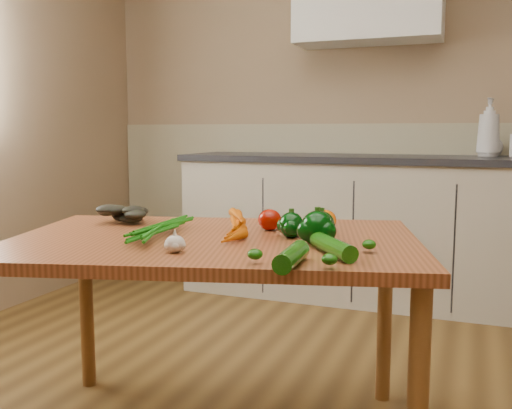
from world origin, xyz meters
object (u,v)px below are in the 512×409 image
object	(u,v)px
soap_bottle_a	(489,127)
table	(215,260)
garlic_bulb	(175,244)
zucchini_b	(292,257)
pepper_c	(317,228)
pepper_a	(291,225)
carrot_bunch	(211,227)
tomato_b	(314,221)
leafy_greens	(125,210)
zucchini_a	(333,247)
soap_bottle_c	(493,143)
tomato_c	(325,220)
pepper_b	(322,225)
tomato_a	(270,220)

from	to	relation	value
soap_bottle_a	table	bearing A→B (deg)	81.94
table	garlic_bulb	bearing A→B (deg)	-105.71
soap_bottle_a	zucchini_b	world-z (taller)	soap_bottle_a
pepper_c	zucchini_b	bearing A→B (deg)	-87.68
pepper_a	zucchini_b	size ratio (longest dim) A/B	0.42
garlic_bulb	zucchini_b	world-z (taller)	zucchini_b
carrot_bunch	tomato_b	size ratio (longest dim) A/B	3.58
leafy_greens	pepper_a	world-z (taller)	leafy_greens
pepper_c	zucchini_a	xyz separation A→B (m)	(0.08, -0.13, -0.03)
soap_bottle_c	tomato_c	bearing A→B (deg)	-60.03
carrot_bunch	pepper_c	xyz separation A→B (m)	(0.36, 0.00, 0.02)
table	soap_bottle_c	size ratio (longest dim) A/B	9.46
table	soap_bottle_c	world-z (taller)	soap_bottle_c
garlic_bulb	pepper_a	world-z (taller)	pepper_a
garlic_bulb	pepper_a	bearing A→B (deg)	55.12
zucchini_b	zucchini_a	bearing A→B (deg)	68.43
zucchini_b	pepper_b	bearing A→B (deg)	94.29
soap_bottle_a	carrot_bunch	xyz separation A→B (m)	(-0.86, -1.99, -0.33)
zucchini_a	zucchini_b	world-z (taller)	zucchini_b
leafy_greens	zucchini_a	distance (m)	0.92
soap_bottle_a	tomato_b	xyz separation A→B (m)	(-0.58, -1.74, -0.34)
soap_bottle_c	carrot_bunch	bearing A→B (deg)	-65.58
leafy_greens	tomato_a	world-z (taller)	leafy_greens
pepper_c	tomato_b	size ratio (longest dim) A/B	1.52
soap_bottle_c	tomato_c	distance (m)	1.90
tomato_a	soap_bottle_a	bearing A→B (deg)	68.11
tomato_b	carrot_bunch	bearing A→B (deg)	-138.17
table	pepper_a	world-z (taller)	pepper_a
garlic_bulb	tomato_c	bearing A→B (deg)	59.39
soap_bottle_c	tomato_a	distance (m)	2.04
pepper_b	table	bearing A→B (deg)	-159.38
tomato_a	zucchini_b	xyz separation A→B (m)	(0.23, -0.48, -0.01)
tomato_a	garlic_bulb	bearing A→B (deg)	-106.35
garlic_bulb	zucchini_b	bearing A→B (deg)	-6.87
soap_bottle_c	pepper_a	bearing A→B (deg)	-60.35
tomato_b	zucchini_b	distance (m)	0.55
leafy_greens	tomato_b	distance (m)	0.72
garlic_bulb	tomato_c	size ratio (longest dim) A/B	0.75
table	leafy_greens	xyz separation A→B (m)	(-0.45, 0.16, 0.13)
garlic_bulb	tomato_c	world-z (taller)	tomato_c
table	zucchini_a	distance (m)	0.46
pepper_c	zucchini_a	distance (m)	0.15
pepper_c	zucchini_a	world-z (taller)	pepper_c
soap_bottle_c	zucchini_b	world-z (taller)	soap_bottle_c
carrot_bunch	pepper_a	bearing A→B (deg)	5.83
pepper_c	tomato_b	bearing A→B (deg)	107.39
pepper_c	zucchini_b	xyz separation A→B (m)	(0.01, -0.29, -0.03)
soap_bottle_c	carrot_bunch	world-z (taller)	soap_bottle_c
table	soap_bottle_a	xyz separation A→B (m)	(0.85, 1.99, 0.45)
zucchini_b	tomato_c	bearing A→B (deg)	95.60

